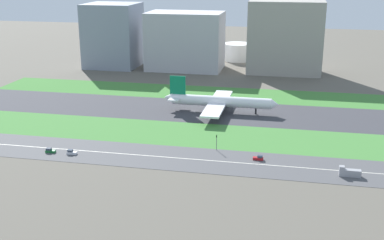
% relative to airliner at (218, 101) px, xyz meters
% --- Properties ---
extents(ground_plane, '(800.00, 800.00, 0.00)m').
position_rel_airliner_xyz_m(ground_plane, '(-13.57, -0.00, -6.23)').
color(ground_plane, '#5B564C').
extents(runway, '(280.00, 46.00, 0.10)m').
position_rel_airliner_xyz_m(runway, '(-13.57, -0.00, -6.18)').
color(runway, '#38383D').
rests_on(runway, ground_plane).
extents(grass_median_north, '(280.00, 36.00, 0.10)m').
position_rel_airliner_xyz_m(grass_median_north, '(-13.57, 41.00, -6.18)').
color(grass_median_north, '#3D7A33').
rests_on(grass_median_north, ground_plane).
extents(grass_median_south, '(280.00, 36.00, 0.10)m').
position_rel_airliner_xyz_m(grass_median_south, '(-13.57, -41.00, -6.18)').
color(grass_median_south, '#427F38').
rests_on(grass_median_south, ground_plane).
extents(highway, '(280.00, 28.00, 0.10)m').
position_rel_airliner_xyz_m(highway, '(-13.57, -73.00, -6.18)').
color(highway, '#4C4C4F').
rests_on(highway, ground_plane).
extents(highway_centerline, '(266.00, 0.50, 0.01)m').
position_rel_airliner_xyz_m(highway_centerline, '(-13.57, -73.00, -6.13)').
color(highway_centerline, silver).
rests_on(highway_centerline, highway).
extents(airliner, '(65.00, 56.00, 19.70)m').
position_rel_airliner_xyz_m(airliner, '(0.00, 0.00, 0.00)').
color(airliner, white).
rests_on(airliner, runway).
extents(car_0, '(4.40, 1.80, 2.00)m').
position_rel_airliner_xyz_m(car_0, '(28.17, -68.00, -5.31)').
color(car_0, '#B2191E').
rests_on(car_0, highway).
extents(car_2, '(4.40, 1.80, 2.00)m').
position_rel_airliner_xyz_m(car_2, '(-63.37, -78.00, -5.31)').
color(car_2, '#19662D').
rests_on(car_2, highway).
extents(car_1, '(4.40, 1.80, 2.00)m').
position_rel_airliner_xyz_m(car_1, '(-53.22, -78.00, -5.31)').
color(car_1, silver).
rests_on(car_1, highway).
extents(truck_0, '(8.40, 2.50, 4.00)m').
position_rel_airliner_xyz_m(truck_0, '(64.55, -78.00, -4.56)').
color(truck_0, '#99999E').
rests_on(truck_0, highway).
extents(traffic_light, '(0.36, 0.50, 7.20)m').
position_rel_airliner_xyz_m(traffic_light, '(8.64, -60.01, -1.94)').
color(traffic_light, '#4C4C51').
rests_on(traffic_light, highway).
extents(terminal_building, '(40.49, 39.71, 50.18)m').
position_rel_airliner_xyz_m(terminal_building, '(-103.57, 114.00, 18.86)').
color(terminal_building, gray).
rests_on(terminal_building, ground_plane).
extents(hangar_building, '(58.11, 36.39, 44.50)m').
position_rel_airliner_xyz_m(hangar_building, '(-44.05, 114.00, 16.02)').
color(hangar_building, '#B2B2B7').
rests_on(hangar_building, ground_plane).
extents(office_tower, '(55.27, 27.99, 54.12)m').
position_rel_airliner_xyz_m(office_tower, '(32.99, 114.00, 20.83)').
color(office_tower, '#9E998E').
rests_on(office_tower, ground_plane).
extents(fuel_tank_west, '(23.41, 23.41, 16.16)m').
position_rel_airliner_xyz_m(fuel_tank_west, '(-43.43, 159.00, 1.85)').
color(fuel_tank_west, silver).
rests_on(fuel_tank_west, ground_plane).
extents(fuel_tank_centre, '(24.26, 24.26, 14.68)m').
position_rel_airliner_xyz_m(fuel_tank_centre, '(-7.99, 159.00, 1.11)').
color(fuel_tank_centre, silver).
rests_on(fuel_tank_centre, ground_plane).
extents(fuel_tank_east, '(23.26, 23.26, 12.36)m').
position_rel_airliner_xyz_m(fuel_tank_east, '(26.35, 159.00, -0.05)').
color(fuel_tank_east, silver).
rests_on(fuel_tank_east, ground_plane).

